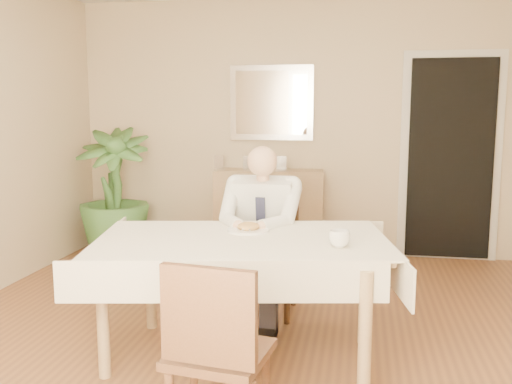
% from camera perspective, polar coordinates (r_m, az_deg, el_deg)
% --- Properties ---
extents(room, '(5.00, 5.02, 2.60)m').
position_cam_1_polar(room, '(3.44, -1.06, 4.91)').
color(room, brown).
rests_on(room, ground).
extents(doorway, '(0.96, 0.07, 2.10)m').
position_cam_1_polar(doorway, '(5.91, 18.84, 3.11)').
color(doorway, beige).
rests_on(doorway, ground).
extents(mirror, '(0.86, 0.04, 0.76)m').
position_cam_1_polar(mirror, '(5.90, 1.54, 8.91)').
color(mirror, silver).
rests_on(mirror, room).
extents(dining_table, '(1.90, 1.33, 0.75)m').
position_cam_1_polar(dining_table, '(3.38, -1.39, -6.00)').
color(dining_table, '#94754F').
rests_on(dining_table, ground).
extents(chair_far, '(0.48, 0.48, 0.95)m').
position_cam_1_polar(chair_far, '(4.26, 1.06, -4.70)').
color(chair_far, '#3D2315').
rests_on(chair_far, ground).
extents(chair_near, '(0.47, 0.47, 0.88)m').
position_cam_1_polar(chair_near, '(2.55, -4.08, -15.17)').
color(chair_near, '#3D2315').
rests_on(chair_near, ground).
extents(seated_man, '(0.48, 0.72, 1.24)m').
position_cam_1_polar(seated_man, '(3.94, 0.38, -3.53)').
color(seated_man, silver).
rests_on(seated_man, ground).
extents(plate, '(0.26, 0.26, 0.02)m').
position_cam_1_polar(plate, '(3.53, -0.76, -3.82)').
color(plate, white).
rests_on(plate, dining_table).
extents(food, '(0.14, 0.14, 0.06)m').
position_cam_1_polar(food, '(3.53, -0.77, -3.47)').
color(food, brown).
rests_on(food, dining_table).
extents(knife, '(0.01, 0.13, 0.01)m').
position_cam_1_polar(knife, '(3.46, -0.31, -3.78)').
color(knife, silver).
rests_on(knife, dining_table).
extents(fork, '(0.01, 0.13, 0.01)m').
position_cam_1_polar(fork, '(3.48, -1.60, -3.73)').
color(fork, silver).
rests_on(fork, dining_table).
extents(coffee_mug, '(0.14, 0.14, 0.09)m').
position_cam_1_polar(coffee_mug, '(3.18, 8.35, -4.64)').
color(coffee_mug, white).
rests_on(coffee_mug, dining_table).
extents(sideboard, '(1.12, 0.47, 0.88)m').
position_cam_1_polar(sideboard, '(5.86, 1.27, -2.03)').
color(sideboard, '#94754F').
rests_on(sideboard, ground).
extents(photo_frame_left, '(0.10, 0.02, 0.14)m').
position_cam_1_polar(photo_frame_left, '(5.89, -3.73, 3.01)').
color(photo_frame_left, silver).
rests_on(photo_frame_left, sideboard).
extents(photo_frame_center, '(0.10, 0.02, 0.14)m').
position_cam_1_polar(photo_frame_center, '(5.82, -0.81, 2.96)').
color(photo_frame_center, silver).
rests_on(photo_frame_center, sideboard).
extents(photo_frame_right, '(0.10, 0.02, 0.14)m').
position_cam_1_polar(photo_frame_right, '(5.79, 2.58, 2.92)').
color(photo_frame_right, silver).
rests_on(photo_frame_right, sideboard).
extents(potted_palm, '(0.85, 0.85, 1.30)m').
position_cam_1_polar(potted_palm, '(5.97, -14.04, -0.01)').
color(potted_palm, '#356029').
rests_on(potted_palm, ground).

